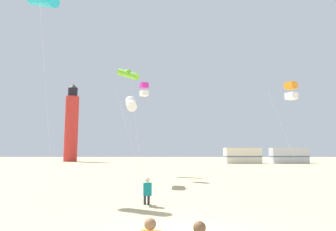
{
  "coord_description": "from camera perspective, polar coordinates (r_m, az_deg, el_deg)",
  "views": [
    {
      "loc": [
        -0.33,
        -7.61,
        2.25
      ],
      "look_at": [
        -0.27,
        8.79,
        4.25
      ],
      "focal_mm": 31.08,
      "sensor_mm": 36.0,
      "label": 1
    }
  ],
  "objects": [
    {
      "name": "rv_van_cream",
      "position": [
        54.41,
        14.18,
        -7.65
      ],
      "size": [
        6.59,
        2.79,
        2.8
      ],
      "rotation": [
        0.0,
        0.0,
        0.07
      ],
      "color": "beige",
      "rests_on": "ground"
    },
    {
      "name": "kite_box_magenta",
      "position": [
        25.28,
        -4.91,
        5.11
      ],
      "size": [
        3.4,
        2.84,
        8.11
      ],
      "color": "silver",
      "rests_on": "ground"
    },
    {
      "name": "kite_tube_white",
      "position": [
        21.29,
        -7.48,
        2.44
      ],
      "size": [
        1.8,
        2.58,
        6.41
      ],
      "color": "silver",
      "rests_on": "ground"
    },
    {
      "name": "lighthouse_distant",
      "position": [
        65.91,
        -18.59,
        -1.73
      ],
      "size": [
        2.8,
        2.8,
        16.8
      ],
      "color": "red",
      "rests_on": "ground"
    },
    {
      "name": "kite_flyer_standing",
      "position": [
        12.5,
        -4.3,
        -14.46
      ],
      "size": [
        0.38,
        0.54,
        1.16
      ],
      "rotation": [
        0.0,
        0.0,
        3.29
      ],
      "color": "#147F84",
      "rests_on": "ground"
    },
    {
      "name": "kite_tube_lime",
      "position": [
        31.04,
        -8.04,
        8.07
      ],
      "size": [
        2.66,
        2.23,
        10.97
      ],
      "color": "silver",
      "rests_on": "ground"
    },
    {
      "name": "rv_van_silver",
      "position": [
        57.1,
        22.4,
        -7.3
      ],
      "size": [
        6.45,
        2.37,
        2.8
      ],
      "rotation": [
        0.0,
        0.0,
        -0.0
      ],
      "color": "#B7BABF",
      "rests_on": "ground"
    },
    {
      "name": "kite_box_orange",
      "position": [
        20.91,
        22.79,
        4.44
      ],
      "size": [
        1.94,
        1.94,
        6.76
      ],
      "color": "silver",
      "rests_on": "ground"
    }
  ]
}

